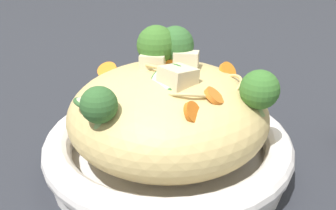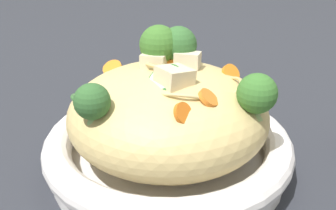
% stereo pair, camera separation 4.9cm
% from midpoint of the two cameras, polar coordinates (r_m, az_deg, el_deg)
% --- Properties ---
extents(ground_plane, '(3.00, 3.00, 0.00)m').
position_cam_midpoint_polar(ground_plane, '(0.54, -2.65, -9.25)').
color(ground_plane, '#272930').
extents(serving_bowl, '(0.34, 0.34, 0.06)m').
position_cam_midpoint_polar(serving_bowl, '(0.52, -2.71, -6.54)').
color(serving_bowl, white).
rests_on(serving_bowl, ground_plane).
extents(noodle_heap, '(0.26, 0.26, 0.13)m').
position_cam_midpoint_polar(noodle_heap, '(0.50, -2.81, -1.34)').
color(noodle_heap, tan).
rests_on(noodle_heap, serving_bowl).
extents(broccoli_florets, '(0.18, 0.24, 0.09)m').
position_cam_midpoint_polar(broccoli_florets, '(0.47, -1.58, 6.18)').
color(broccoli_florets, '#A2BD6F').
rests_on(broccoli_florets, serving_bowl).
extents(carrot_coins, '(0.21, 0.20, 0.04)m').
position_cam_midpoint_polar(carrot_coins, '(0.49, -1.98, 4.50)').
color(carrot_coins, orange).
rests_on(carrot_coins, serving_bowl).
extents(zucchini_slices, '(0.08, 0.15, 0.05)m').
position_cam_midpoint_polar(zucchini_slices, '(0.44, -7.14, 2.63)').
color(zucchini_slices, beige).
rests_on(zucchini_slices, serving_bowl).
extents(chicken_chunks, '(0.09, 0.08, 0.03)m').
position_cam_midpoint_polar(chicken_chunks, '(0.47, -2.35, 5.57)').
color(chicken_chunks, beige).
rests_on(chicken_chunks, serving_bowl).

